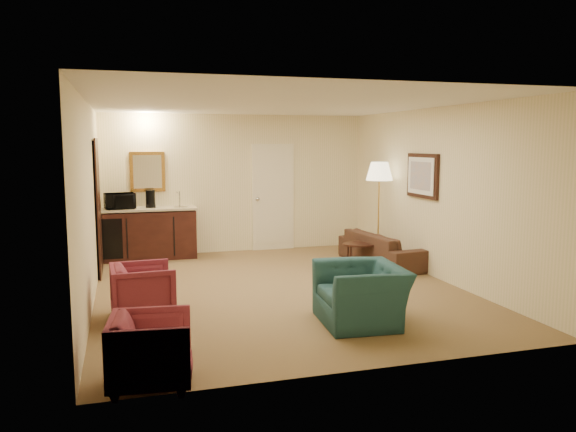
% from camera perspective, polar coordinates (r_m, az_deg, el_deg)
% --- Properties ---
extents(ground, '(6.00, 6.00, 0.00)m').
position_cam_1_polar(ground, '(8.06, -0.91, -7.42)').
color(ground, brown).
rests_on(ground, ground).
extents(room_walls, '(5.02, 6.01, 2.61)m').
position_cam_1_polar(room_walls, '(8.52, -2.95, 5.08)').
color(room_walls, '#F6E2B9').
rests_on(room_walls, ground).
extents(wetbar_cabinet, '(1.64, 0.58, 0.92)m').
position_cam_1_polar(wetbar_cabinet, '(10.36, -13.84, -1.71)').
color(wetbar_cabinet, '#381712').
rests_on(wetbar_cabinet, ground).
extents(sofa, '(0.76, 1.92, 0.73)m').
position_cam_1_polar(sofa, '(9.73, 9.65, -2.74)').
color(sofa, black).
rests_on(sofa, ground).
extents(teal_armchair, '(0.75, 1.09, 0.91)m').
position_cam_1_polar(teal_armchair, '(6.53, 7.44, -6.90)').
color(teal_armchair, '#1E444C').
rests_on(teal_armchair, ground).
extents(rose_chair_near, '(0.69, 0.74, 0.72)m').
position_cam_1_polar(rose_chair_near, '(6.88, -14.52, -7.13)').
color(rose_chair_near, maroon).
rests_on(rose_chair_near, ground).
extents(rose_chair_far, '(0.70, 0.74, 0.69)m').
position_cam_1_polar(rose_chair_far, '(5.01, -13.72, -12.80)').
color(rose_chair_far, maroon).
rests_on(rose_chair_far, ground).
extents(coffee_table, '(0.80, 0.63, 0.41)m').
position_cam_1_polar(coffee_table, '(9.51, 7.61, -3.93)').
color(coffee_table, black).
rests_on(coffee_table, ground).
extents(floor_lamp, '(0.57, 0.57, 1.75)m').
position_cam_1_polar(floor_lamp, '(9.95, 9.19, 0.46)').
color(floor_lamp, gold).
rests_on(floor_lamp, ground).
extents(waste_bin, '(0.25, 0.25, 0.28)m').
position_cam_1_polar(waste_bin, '(10.39, -10.18, -3.36)').
color(waste_bin, black).
rests_on(waste_bin, ground).
extents(microwave, '(0.54, 0.36, 0.34)m').
position_cam_1_polar(microwave, '(10.23, -16.74, 1.64)').
color(microwave, black).
rests_on(microwave, wetbar_cabinet).
extents(coffee_maker, '(0.19, 0.19, 0.31)m').
position_cam_1_polar(coffee_maker, '(10.31, -13.80, 1.71)').
color(coffee_maker, black).
rests_on(coffee_maker, wetbar_cabinet).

